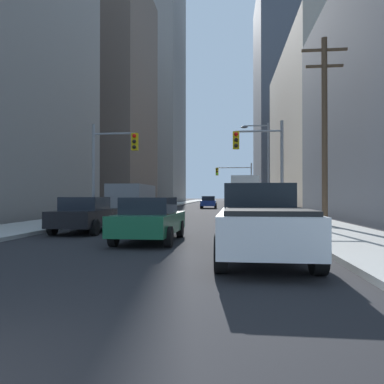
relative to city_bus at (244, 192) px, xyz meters
name	(u,v)px	position (x,y,z in m)	size (l,w,h in m)	color
sidewalk_left	(162,206)	(-11.14, 13.50, -1.85)	(3.61, 160.00, 0.15)	#9E9E99
sidewalk_right	(259,206)	(2.71, 13.50, -1.85)	(3.61, 160.00, 0.15)	#9E9E99
city_bus	(244,192)	(0.00, 0.00, 0.00)	(2.80, 11.56, 3.40)	silver
pickup_truck_white	(261,221)	(-0.84, -29.28, -1.00)	(2.20, 5.43, 1.90)	white
cargo_van_grey	(133,200)	(-7.64, -15.97, -0.64)	(2.16, 5.26, 2.26)	slate
sedan_green	(150,219)	(-4.33, -26.24, -1.16)	(1.95, 4.25, 1.52)	#195938
sedan_black	(86,214)	(-7.74, -23.33, -1.16)	(1.95, 4.21, 1.52)	black
sedan_silver	(239,207)	(-0.85, -11.75, -1.16)	(1.95, 4.20, 1.52)	#B7BABF
sedan_blue	(209,202)	(-4.07, 7.42, -1.16)	(1.95, 4.20, 1.52)	navy
traffic_signal_near_left	(112,156)	(-8.74, -16.67, 2.07)	(2.89, 0.44, 6.00)	gray
traffic_signal_near_right	(261,155)	(0.28, -16.67, 2.07)	(2.96, 0.44, 6.00)	gray
traffic_signal_far_right	(235,177)	(-0.63, 11.70, 2.17)	(4.93, 0.44, 6.00)	gray
utility_pole_right	(325,127)	(3.07, -20.08, 3.02)	(2.20, 0.28, 9.36)	brown
street_lamp_right	(264,159)	(1.25, -8.31, 2.60)	(2.29, 0.32, 7.50)	gray
building_left_mid_office	(67,96)	(-26.19, 15.30, 14.97)	(24.69, 18.01, 33.80)	#66564C
building_left_far_tower	(137,59)	(-25.14, 54.15, 35.04)	(22.81, 25.01, 73.94)	gray
building_right_mid_block	(333,130)	(12.93, 14.20, 8.86)	(14.01, 29.56, 21.58)	#B7A893
building_right_far_highrise	(298,97)	(15.16, 52.03, 23.46)	(19.62, 24.23, 50.77)	#4C515B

